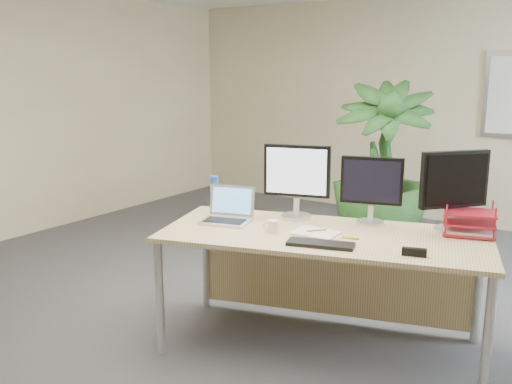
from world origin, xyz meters
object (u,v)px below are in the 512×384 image
Objects in this scene: floor_plant at (380,189)px; laptop at (228,212)px; desk at (326,253)px; monitor_right at (372,186)px; monitor_left at (297,177)px.

floor_plant is 3.75× the size of laptop.
desk is 1.51× the size of floor_plant.
monitor_right reaches higher than desk.
floor_plant is 1.87m from laptop.
monitor_right is (0.49, -1.33, 0.32)m from floor_plant.
floor_plant is 1.53m from monitor_left.
monitor_right reaches higher than laptop.
desk is at bearing -124.87° from monitor_right.
desk is at bearing -20.03° from monitor_left.
desk is 4.32× the size of monitor_left.
floor_plant reaches higher than desk.
monitor_left reaches higher than monitor_right.
monitor_right is at bearing 30.34° from laptop.
floor_plant is 1.46m from monitor_right.
monitor_right is 1.16× the size of laptop.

